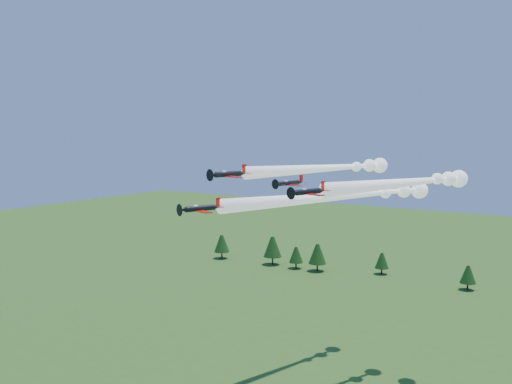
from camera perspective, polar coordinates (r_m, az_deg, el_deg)
The scene contains 5 objects.
plane_lead at distance 114.49m, azimuth 9.17°, elevation -0.34°, with size 25.88×57.23×3.70m.
plane_left at distance 128.24m, azimuth 7.52°, elevation 2.41°, with size 19.00×51.25×3.70m.
plane_right at distance 113.94m, azimuth 15.36°, elevation 0.97°, with size 18.85×48.71×3.70m.
plane_slot at distance 105.71m, azimuth 3.29°, elevation 0.89°, with size 6.67×7.38×2.34m.
treeline at distance 204.23m, azimuth 17.35°, elevation -7.34°, with size 172.52×19.38×11.42m.
Camera 1 is at (55.12, -83.07, 52.86)m, focal length 40.00 mm.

